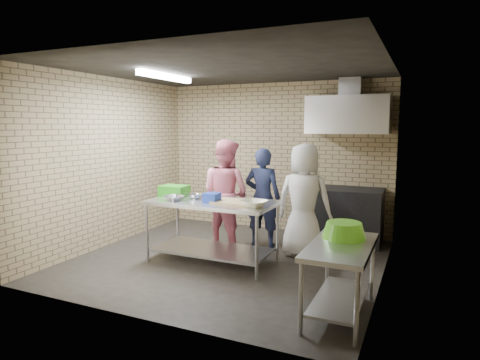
% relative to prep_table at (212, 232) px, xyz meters
% --- Properties ---
extents(floor, '(4.20, 4.20, 0.00)m').
position_rel_prep_table_xyz_m(floor, '(0.17, 0.16, -0.44)').
color(floor, black).
rests_on(floor, ground).
extents(ceiling, '(4.20, 4.20, 0.00)m').
position_rel_prep_table_xyz_m(ceiling, '(0.17, 0.16, 2.26)').
color(ceiling, black).
rests_on(ceiling, ground).
extents(back_wall, '(4.20, 0.06, 2.70)m').
position_rel_prep_table_xyz_m(back_wall, '(0.17, 2.16, 0.91)').
color(back_wall, '#95855D').
rests_on(back_wall, ground).
extents(front_wall, '(4.20, 0.06, 2.70)m').
position_rel_prep_table_xyz_m(front_wall, '(0.17, -1.84, 0.91)').
color(front_wall, '#95855D').
rests_on(front_wall, ground).
extents(left_wall, '(0.06, 4.00, 2.70)m').
position_rel_prep_table_xyz_m(left_wall, '(-1.93, 0.16, 0.91)').
color(left_wall, '#95855D').
rests_on(left_wall, ground).
extents(right_wall, '(0.06, 4.00, 2.70)m').
position_rel_prep_table_xyz_m(right_wall, '(2.27, 0.16, 0.91)').
color(right_wall, '#95855D').
rests_on(right_wall, ground).
extents(prep_table, '(1.77, 0.89, 0.89)m').
position_rel_prep_table_xyz_m(prep_table, '(0.00, 0.00, 0.00)').
color(prep_table, silver).
rests_on(prep_table, floor).
extents(side_counter, '(0.60, 1.20, 0.75)m').
position_rel_prep_table_xyz_m(side_counter, '(1.97, -0.94, -0.07)').
color(side_counter, silver).
rests_on(side_counter, floor).
extents(stove, '(1.20, 0.70, 0.90)m').
position_rel_prep_table_xyz_m(stove, '(1.52, 1.81, 0.01)').
color(stove, black).
rests_on(stove, floor).
extents(range_hood, '(1.30, 0.60, 0.60)m').
position_rel_prep_table_xyz_m(range_hood, '(1.52, 1.86, 1.66)').
color(range_hood, silver).
rests_on(range_hood, back_wall).
extents(hood_duct, '(0.35, 0.30, 0.30)m').
position_rel_prep_table_xyz_m(hood_duct, '(1.52, 2.01, 2.11)').
color(hood_duct, '#A5A8AD').
rests_on(hood_duct, back_wall).
extents(wall_shelf, '(0.80, 0.20, 0.04)m').
position_rel_prep_table_xyz_m(wall_shelf, '(1.82, 2.05, 1.48)').
color(wall_shelf, '#3F2B19').
rests_on(wall_shelf, back_wall).
extents(fluorescent_fixture, '(0.10, 1.25, 0.08)m').
position_rel_prep_table_xyz_m(fluorescent_fixture, '(-0.83, 0.16, 2.20)').
color(fluorescent_fixture, white).
rests_on(fluorescent_fixture, ceiling).
extents(green_crate, '(0.39, 0.30, 0.16)m').
position_rel_prep_table_xyz_m(green_crate, '(-0.70, 0.12, 0.52)').
color(green_crate, '#27931B').
rests_on(green_crate, prep_table).
extents(blue_tub, '(0.20, 0.20, 0.13)m').
position_rel_prep_table_xyz_m(blue_tub, '(0.05, -0.10, 0.51)').
color(blue_tub, '#1736AF').
rests_on(blue_tub, prep_table).
extents(cutting_board, '(0.54, 0.41, 0.03)m').
position_rel_prep_table_xyz_m(cutting_board, '(0.35, -0.02, 0.46)').
color(cutting_board, tan).
rests_on(cutting_board, prep_table).
extents(mixing_bowl_a, '(0.34, 0.34, 0.07)m').
position_rel_prep_table_xyz_m(mixing_bowl_a, '(-0.50, -0.20, 0.48)').
color(mixing_bowl_a, silver).
rests_on(mixing_bowl_a, prep_table).
extents(mixing_bowl_b, '(0.26, 0.26, 0.07)m').
position_rel_prep_table_xyz_m(mixing_bowl_b, '(-0.30, 0.05, 0.48)').
color(mixing_bowl_b, silver).
rests_on(mixing_bowl_b, prep_table).
extents(ceramic_bowl, '(0.41, 0.41, 0.08)m').
position_rel_prep_table_xyz_m(ceramic_bowl, '(0.70, -0.15, 0.48)').
color(ceramic_bowl, beige).
rests_on(ceramic_bowl, prep_table).
extents(green_basin, '(0.46, 0.46, 0.17)m').
position_rel_prep_table_xyz_m(green_basin, '(1.95, -0.69, 0.39)').
color(green_basin, '#59C626').
rests_on(green_basin, side_counter).
extents(bottle_red, '(0.07, 0.07, 0.18)m').
position_rel_prep_table_xyz_m(bottle_red, '(1.57, 2.05, 1.59)').
color(bottle_red, '#B22619').
rests_on(bottle_red, wall_shelf).
extents(bottle_green, '(0.06, 0.06, 0.15)m').
position_rel_prep_table_xyz_m(bottle_green, '(1.97, 2.05, 1.57)').
color(bottle_green, green).
rests_on(bottle_green, wall_shelf).
extents(man_navy, '(0.62, 0.45, 1.58)m').
position_rel_prep_table_xyz_m(man_navy, '(0.36, 1.03, 0.35)').
color(man_navy, '#161A37').
rests_on(man_navy, floor).
extents(woman_pink, '(0.96, 0.82, 1.72)m').
position_rel_prep_table_xyz_m(woman_pink, '(-0.17, 0.78, 0.42)').
color(woman_pink, pink).
rests_on(woman_pink, floor).
extents(woman_white, '(0.84, 0.56, 1.68)m').
position_rel_prep_table_xyz_m(woman_white, '(1.10, 0.81, 0.40)').
color(woman_white, silver).
rests_on(woman_white, floor).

